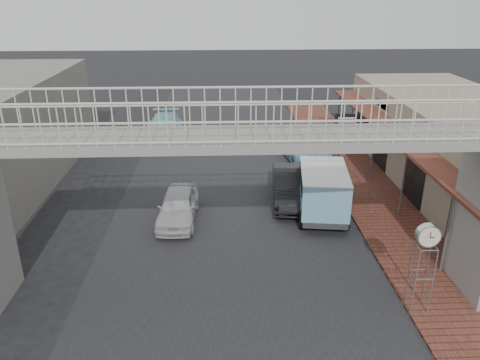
{
  "coord_description": "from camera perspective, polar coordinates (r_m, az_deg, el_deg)",
  "views": [
    {
      "loc": [
        -0.44,
        -16.14,
        8.89
      ],
      "look_at": [
        0.31,
        1.17,
        1.8
      ],
      "focal_mm": 35.0,
      "sensor_mm": 36.0,
      "label": 1
    }
  ],
  "objects": [
    {
      "name": "ground",
      "position": [
        18.43,
        -0.81,
        -6.58
      ],
      "size": [
        120.0,
        120.0,
        0.0
      ],
      "primitive_type": "plane",
      "color": "black",
      "rests_on": "ground"
    },
    {
      "name": "street_clock",
      "position": [
        14.19,
        21.87,
        -6.73
      ],
      "size": [
        0.68,
        0.55,
        2.77
      ],
      "rotation": [
        0.0,
        0.0,
        -0.03
      ],
      "color": "#59595B",
      "rests_on": "sidewalk"
    },
    {
      "name": "arrow_sign",
      "position": [
        24.48,
        14.66,
        6.67
      ],
      "size": [
        1.82,
        1.15,
        3.11
      ],
      "rotation": [
        0.0,
        0.0,
        -0.05
      ],
      "color": "#59595B",
      "rests_on": "sidewalk"
    },
    {
      "name": "angkot_far",
      "position": [
        30.2,
        -9.21,
        6.31
      ],
      "size": [
        2.29,
        5.2,
        1.48
      ],
      "primitive_type": "imported",
      "rotation": [
        0.0,
        0.0,
        0.04
      ],
      "color": "#7BD4D6",
      "rests_on": "ground"
    },
    {
      "name": "building_far_left",
      "position": [
        25.35,
        -27.12,
        5.18
      ],
      "size": [
        5.0,
        14.0,
        5.0
      ],
      "primitive_type": "cube",
      "color": "gray",
      "rests_on": "ground"
    },
    {
      "name": "motorcycle_near",
      "position": [
        26.16,
        10.35,
        3.18
      ],
      "size": [
        1.61,
        0.84,
        0.81
      ],
      "primitive_type": "imported",
      "rotation": [
        0.0,
        0.0,
        1.37
      ],
      "color": "black",
      "rests_on": "sidewalk"
    },
    {
      "name": "angkot_van",
      "position": [
        19.77,
        10.07,
        -0.64
      ],
      "size": [
        2.42,
        4.43,
        2.07
      ],
      "rotation": [
        0.0,
        0.0,
        -0.13
      ],
      "color": "black",
      "rests_on": "ground"
    },
    {
      "name": "footbridge",
      "position": [
        13.43,
        -0.37,
        -2.92
      ],
      "size": [
        16.4,
        2.4,
        6.34
      ],
      "color": "gray",
      "rests_on": "ground"
    },
    {
      "name": "sidewalk",
      "position": [
        22.2,
        15.98,
        -2.13
      ],
      "size": [
        3.0,
        40.0,
        0.1
      ],
      "primitive_type": "cube",
      "color": "brown",
      "rests_on": "ground"
    },
    {
      "name": "angkot_curb",
      "position": [
        26.45,
        7.77,
        3.85
      ],
      "size": [
        2.64,
        4.77,
        1.26
      ],
      "primitive_type": "imported",
      "rotation": [
        0.0,
        0.0,
        3.27
      ],
      "color": "#74B1C9",
      "rests_on": "ground"
    },
    {
      "name": "dark_sedan",
      "position": [
        20.99,
        6.21,
        -0.75
      ],
      "size": [
        1.92,
        4.58,
        1.47
      ],
      "primitive_type": "imported",
      "rotation": [
        0.0,
        0.0,
        -0.08
      ],
      "color": "black",
      "rests_on": "ground"
    },
    {
      "name": "white_hatchback",
      "position": [
        19.33,
        -7.57,
        -3.2
      ],
      "size": [
        1.7,
        3.84,
        1.28
      ],
      "primitive_type": "imported",
      "rotation": [
        0.0,
        0.0,
        -0.05
      ],
      "color": "silver",
      "rests_on": "ground"
    },
    {
      "name": "shophouse_row",
      "position": [
        24.15,
        25.89,
        3.42
      ],
      "size": [
        7.2,
        18.0,
        4.0
      ],
      "color": "gray",
      "rests_on": "ground"
    },
    {
      "name": "road_strip",
      "position": [
        18.43,
        -0.81,
        -6.57
      ],
      "size": [
        10.0,
        60.0,
        0.01
      ],
      "primitive_type": "cube",
      "color": "black",
      "rests_on": "ground"
    },
    {
      "name": "motorcycle_far",
      "position": [
        27.02,
        9.93,
        4.14
      ],
      "size": [
        1.87,
        1.03,
        1.08
      ],
      "primitive_type": "imported",
      "rotation": [
        0.0,
        0.0,
        1.88
      ],
      "color": "black",
      "rests_on": "sidewalk"
    }
  ]
}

